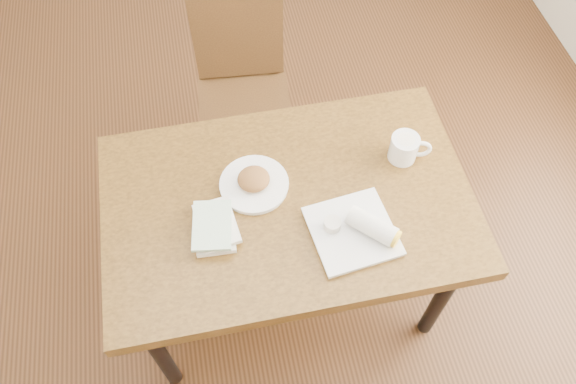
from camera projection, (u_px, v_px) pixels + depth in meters
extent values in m
cube|color=#472814|center=(288.00, 285.00, 2.63)|extent=(4.00, 5.00, 0.01)
cube|color=brown|center=(288.00, 204.00, 2.02)|extent=(1.32, 0.84, 0.06)
cylinder|color=black|center=(160.00, 353.00, 2.10)|extent=(0.06, 0.06, 0.69)
cylinder|color=black|center=(442.00, 297.00, 2.22)|extent=(0.06, 0.06, 0.69)
cylinder|color=black|center=(148.00, 209.00, 2.44)|extent=(0.06, 0.06, 0.69)
cylinder|color=black|center=(393.00, 167.00, 2.56)|extent=(0.06, 0.06, 0.69)
cylinder|color=#483014|center=(280.00, 110.00, 2.91)|extent=(0.04, 0.04, 0.45)
cylinder|color=#483014|center=(211.00, 116.00, 2.89)|extent=(0.04, 0.04, 0.45)
cylinder|color=#483014|center=(288.00, 166.00, 2.72)|extent=(0.04, 0.04, 0.45)
cylinder|color=#483014|center=(214.00, 173.00, 2.69)|extent=(0.04, 0.04, 0.45)
cube|color=#483014|center=(245.00, 108.00, 2.60)|extent=(0.45, 0.45, 0.04)
cube|color=#483014|center=(238.00, 36.00, 2.48)|extent=(0.40, 0.07, 0.45)
cylinder|color=white|center=(254.00, 185.00, 2.02)|extent=(0.24, 0.24, 0.02)
cylinder|color=white|center=(254.00, 183.00, 2.01)|extent=(0.25, 0.25, 0.01)
ellipsoid|color=#B27538|center=(254.00, 179.00, 1.98)|extent=(0.14, 0.14, 0.06)
cylinder|color=white|center=(404.00, 148.00, 2.05)|extent=(0.10, 0.10, 0.10)
torus|color=white|center=(420.00, 149.00, 2.05)|extent=(0.09, 0.04, 0.08)
cylinder|color=tan|center=(406.00, 140.00, 2.01)|extent=(0.09, 0.09, 0.01)
cylinder|color=#F2E5CC|center=(406.00, 139.00, 2.01)|extent=(0.06, 0.06, 0.00)
cube|color=white|center=(352.00, 232.00, 1.91)|extent=(0.30, 0.30, 0.02)
cube|color=white|center=(352.00, 230.00, 1.90)|extent=(0.31, 0.31, 0.01)
cylinder|color=white|center=(372.00, 226.00, 1.87)|extent=(0.17, 0.17, 0.07)
cylinder|color=yellow|center=(394.00, 238.00, 1.84)|extent=(0.06, 0.06, 0.06)
cylinder|color=silver|center=(332.00, 224.00, 1.89)|extent=(0.06, 0.06, 0.03)
cylinder|color=red|center=(332.00, 222.00, 1.88)|extent=(0.05, 0.05, 0.01)
cube|color=white|center=(214.00, 229.00, 1.92)|extent=(0.14, 0.20, 0.02)
cube|color=silver|center=(217.00, 224.00, 1.91)|extent=(0.15, 0.20, 0.02)
cube|color=#7EBD8A|center=(212.00, 225.00, 1.89)|extent=(0.16, 0.21, 0.01)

